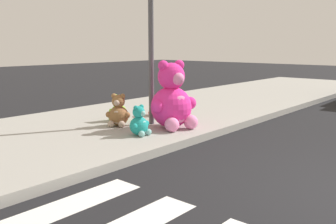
# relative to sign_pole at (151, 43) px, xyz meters

# --- Properties ---
(sidewalk) EXTENTS (28.00, 4.40, 0.15)m
(sidewalk) POSITION_rel_sign_pole_xyz_m (-1.00, 0.80, -1.77)
(sidewalk) COLOR #9E9B93
(sidewalk) RESTS_ON ground_plane
(sign_pole) EXTENTS (0.56, 0.11, 3.20)m
(sign_pole) POSITION_rel_sign_pole_xyz_m (0.00, 0.00, 0.00)
(sign_pole) COLOR #4C4C51
(sign_pole) RESTS_ON sidewalk
(plush_pink_large) EXTENTS (1.03, 0.97, 1.37)m
(plush_pink_large) POSITION_rel_sign_pole_xyz_m (-0.01, -0.59, -1.15)
(plush_pink_large) COLOR #F22D93
(plush_pink_large) RESTS_ON sidewalk
(plush_lime) EXTENTS (0.41, 0.45, 0.59)m
(plush_lime) POSITION_rel_sign_pole_xyz_m (-0.26, 0.77, -1.46)
(plush_lime) COLOR #8CD133
(plush_lime) RESTS_ON sidewalk
(plush_teal) EXTENTS (0.44, 0.39, 0.57)m
(plush_teal) POSITION_rel_sign_pole_xyz_m (-0.90, -0.54, -1.47)
(plush_teal) COLOR teal
(plush_teal) RESTS_ON sidewalk
(plush_brown) EXTENTS (0.49, 0.47, 0.68)m
(plush_brown) POSITION_rel_sign_pole_xyz_m (-0.61, 0.37, -1.43)
(plush_brown) COLOR olive
(plush_brown) RESTS_ON sidewalk
(plush_red) EXTENTS (0.35, 0.35, 0.49)m
(plush_red) POSITION_rel_sign_pole_xyz_m (0.75, 0.59, -1.50)
(plush_red) COLOR red
(plush_red) RESTS_ON sidewalk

